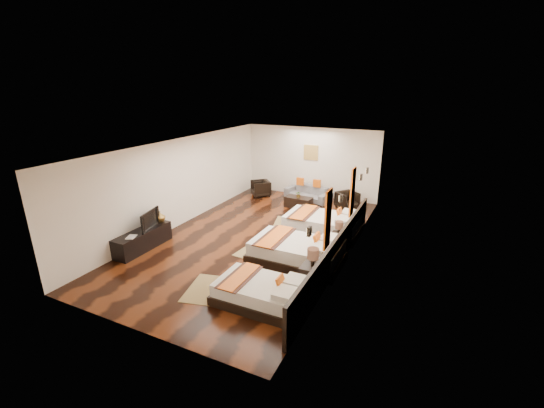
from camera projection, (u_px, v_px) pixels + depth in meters
The scene contains 30 objects.
floor at pixel (256, 237), 10.72m from camera, with size 5.50×9.50×0.01m, color black.
ceiling at pixel (255, 145), 9.82m from camera, with size 5.50×9.50×0.01m, color white.
back_wall at pixel (311, 162), 14.33m from camera, with size 5.50×0.01×2.80m, color silver.
left_wall at pixel (180, 182), 11.39m from camera, with size 0.01×9.50×2.80m, color silver.
right_wall at pixel (350, 206), 9.15m from camera, with size 0.01×9.50×2.80m, color silver.
headboard_panel at pixel (338, 252), 8.78m from camera, with size 0.08×6.60×0.90m, color black.
bed_near at pixel (262, 292), 7.43m from camera, with size 1.92×1.21×0.73m.
bed_mid at pixel (298, 251), 9.13m from camera, with size 2.35×1.48×0.90m.
bed_far at pixel (323, 224), 10.95m from camera, with size 2.29×1.44×0.88m.
nightstand_a at pixel (312, 274), 7.97m from camera, with size 0.49×0.49×0.97m.
nightstand_b at pixel (338, 240), 9.85m from camera, with size 0.42×0.42×0.84m.
jute_mat_near at pixel (205, 289), 8.00m from camera, with size 0.75×1.20×0.01m, color olive.
jute_mat_mid at pixel (256, 250), 9.88m from camera, with size 0.75×1.20×0.01m, color olive.
jute_mat_far at pixel (286, 223), 11.80m from camera, with size 0.75×1.20×0.01m, color olive.
tv_console at pixel (143, 240), 9.90m from camera, with size 0.50×1.80×0.55m, color black.
tv at pixel (147, 220), 9.87m from camera, with size 0.92×0.12×0.53m, color black.
book at pixel (127, 237), 9.36m from camera, with size 0.22×0.30×0.03m, color black.
figurine at pixel (160, 216), 10.38m from camera, with size 0.32×0.32×0.33m, color brown.
sofa at pixel (308, 193), 14.14m from camera, with size 1.92×0.75×0.56m, color slate.
armchair_left at pixel (261, 188), 14.58m from camera, with size 0.70×0.72×0.65m, color black.
armchair_right at pixel (347, 200), 13.11m from camera, with size 0.68×0.70×0.64m, color black.
coffee_table at pixel (298, 202), 13.27m from camera, with size 1.00×0.50×0.40m, color black.
table_plant at pixel (299, 194), 13.12m from camera, with size 0.22×0.19×0.25m, color #26541C.
orange_panel_a at pixel (328, 219), 7.43m from camera, with size 0.04×0.40×1.30m, color #D86014.
orange_panel_b at pixel (352, 192), 9.31m from camera, with size 0.04×0.40×1.30m, color #D86014.
sconce_near at pixel (309, 231), 6.45m from camera, with size 0.07×0.12×0.18m.
sconce_mid at pixel (341, 198), 8.34m from camera, with size 0.07×0.12×0.18m.
sconce_far at pixel (361, 177), 10.22m from camera, with size 0.07×0.12×0.18m.
sconce_lounge at pixel (367, 171), 10.99m from camera, with size 0.07×0.12×0.18m.
gold_artwork at pixel (311, 153), 14.18m from camera, with size 0.60×0.04×0.60m, color #AD873F.
Camera 1 is at (4.66, -8.67, 4.39)m, focal length 23.39 mm.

